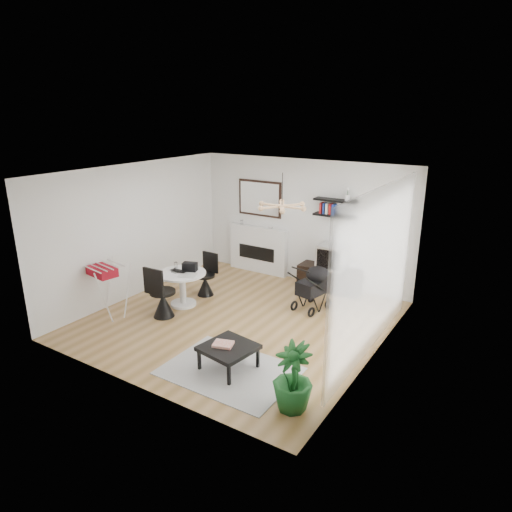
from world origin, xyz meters
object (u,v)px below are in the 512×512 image
Objects in this scene: tv_console at (329,279)px; coffee_table at (228,348)px; crt_tv at (333,257)px; drying_rack at (107,289)px; dining_table at (182,284)px; potted_plant at (293,377)px; fireplace at (258,244)px; stroller at (313,289)px.

tv_console is 1.62× the size of coffee_table.
drying_rack is at bearing -131.79° from crt_tv.
dining_table is (-2.15, -2.29, -0.30)m from crt_tv.
potted_plant is (1.24, -0.33, 0.12)m from coffee_table.
tv_console is 4.51m from drying_rack.
coffee_table is at bearing -90.52° from crt_tv.
fireplace reaches higher than stroller.
dining_table is at bearing 61.19° from drying_rack.
tv_console is (1.89, -0.17, -0.44)m from fireplace.
stroller is (0.13, -1.06, 0.15)m from tv_console.
dining_table is 1.40m from drying_rack.
drying_rack reaches higher than tv_console.
coffee_table is at bearing -33.67° from dining_table.
potted_plant is at bearing -72.65° from tv_console.
fireplace is at bearing 126.91° from potted_plant.
drying_rack is at bearing -128.60° from dining_table.
tv_console is 1.42× the size of dining_table.
coffee_table is (0.02, -3.70, 0.09)m from tv_console.
crt_tv is 3.15m from dining_table.
crt_tv is at bearing 89.48° from coffee_table.
coffee_table is 0.89× the size of potted_plant.
tv_console is at bearing -5.00° from fireplace.
dining_table is 1.14× the size of coffee_table.
stroller is at bearing -82.96° from tv_console.
dining_table is at bearing -94.78° from fireplace.
dining_table is 1.01× the size of stroller.
fireplace is at bearing 82.88° from drying_rack.
tv_console is 3.11m from dining_table.
fireplace reaches higher than drying_rack.
drying_rack reaches higher than coffee_table.
drying_rack is (-2.97, -3.39, 0.28)m from tv_console.
drying_rack reaches higher than potted_plant.
crt_tv reaches higher than drying_rack.
drying_rack is 3.01m from coffee_table.
fireplace is at bearing 175.04° from crt_tv.
drying_rack is 1.08× the size of potted_plant.
crt_tv reaches higher than dining_table.
coffee_table is at bearing 165.10° from potted_plant.
tv_console is at bearing 176.40° from crt_tv.
crt_tv reaches higher than potted_plant.
potted_plant is at bearing -73.31° from crt_tv.
fireplace is at bearing 175.00° from tv_console.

